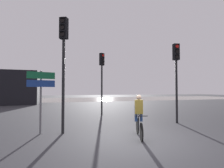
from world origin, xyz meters
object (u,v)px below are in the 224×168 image
Objects in this scene: traffic_light_near_left at (63,53)px; cyclist at (139,116)px; traffic_light_center at (102,72)px; traffic_light_near_right at (176,68)px; direction_sign_post at (41,90)px.

traffic_light_near_left is 2.97× the size of cyclist.
traffic_light_near_left reaches higher than traffic_light_center.
traffic_light_center reaches higher than traffic_light_near_right.
traffic_light_near_right is at bearing -130.76° from cyclist.
traffic_light_near_right is 4.41m from cyclist.
traffic_light_near_right is 2.67× the size of cyclist.
traffic_light_near_right is (3.14, -4.40, -0.11)m from traffic_light_center.
cyclist is at bearing 140.85° from direction_sign_post.
traffic_light_near_right is at bearing 167.63° from direction_sign_post.
traffic_light_center is at bearing -143.76° from direction_sign_post.
direction_sign_post is 4.11m from cyclist.
traffic_light_near_left is 1.80m from direction_sign_post.
direction_sign_post is (-0.88, 0.17, -1.56)m from traffic_light_near_left.
cyclist is (3.65, -1.62, -0.97)m from direction_sign_post.
traffic_light_near_right is 7.03m from direction_sign_post.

